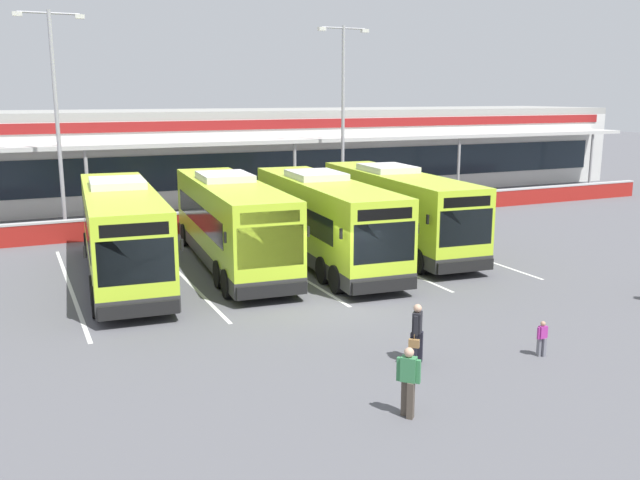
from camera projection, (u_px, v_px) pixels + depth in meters
name	position (u px, v px, depth m)	size (l,w,h in m)	color
ground_plane	(344.00, 303.00, 23.59)	(200.00, 200.00, 0.00)	#56565B
terminal_building	(169.00, 155.00, 46.90)	(70.00, 13.00, 6.00)	silver
red_barrier_wall	(222.00, 219.00, 36.37)	(60.00, 0.40, 1.10)	maroon
coach_bus_leftmost	(122.00, 234.00, 26.38)	(3.71, 12.31, 3.78)	#B7DB2D
coach_bus_left_centre	(231.00, 223.00, 28.47)	(3.71, 12.31, 3.78)	#B7DB2D
coach_bus_centre	(324.00, 221.00, 29.06)	(3.71, 12.31, 3.78)	#B7DB2D
coach_bus_right_centre	(396.00, 210.00, 31.75)	(3.71, 12.31, 3.78)	#B7DB2D
bay_stripe_far_west	(70.00, 287.00, 25.50)	(0.14, 13.00, 0.01)	silver
bay_stripe_west	(182.00, 275.00, 27.21)	(0.14, 13.00, 0.01)	silver
bay_stripe_mid_west	(280.00, 265.00, 28.92)	(0.14, 13.00, 0.01)	silver
bay_stripe_centre	(368.00, 255.00, 30.63)	(0.14, 13.00, 0.01)	silver
bay_stripe_mid_east	(446.00, 247.00, 32.34)	(0.14, 13.00, 0.01)	silver
pedestrian_with_handbag	(417.00, 332.00, 18.18)	(0.57, 0.57, 1.62)	black
pedestrian_in_dark_coat	(408.00, 380.00, 15.10)	(0.44, 0.45, 1.62)	#4C4238
pedestrian_child	(542.00, 337.00, 18.68)	(0.33, 0.19, 1.00)	slate
lamp_post_west	(56.00, 110.00, 33.65)	(3.24, 0.28, 11.00)	#9E9EA3
lamp_post_centre	(343.00, 107.00, 41.04)	(3.24, 0.28, 11.00)	#9E9EA3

